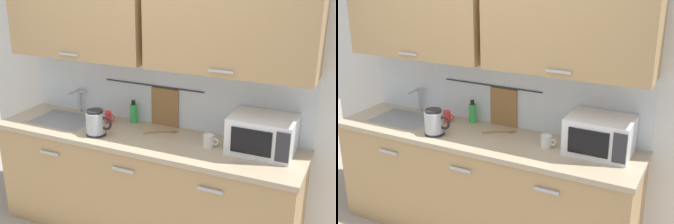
{
  "view_description": "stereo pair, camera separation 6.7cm",
  "coord_description": "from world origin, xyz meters",
  "views": [
    {
      "loc": [
        1.56,
        -2.49,
        2.23
      ],
      "look_at": [
        0.21,
        0.33,
        1.12
      ],
      "focal_mm": 46.84,
      "sensor_mm": 36.0,
      "label": 1
    },
    {
      "loc": [
        1.62,
        -2.46,
        2.23
      ],
      "look_at": [
        0.21,
        0.33,
        1.12
      ],
      "focal_mm": 46.84,
      "sensor_mm": 36.0,
      "label": 2
    }
  ],
  "objects": [
    {
      "name": "back_wall_assembly",
      "position": [
        0.0,
        0.53,
        1.52
      ],
      "size": [
        3.7,
        0.41,
        2.5
      ],
      "color": "silver",
      "rests_on": "ground"
    },
    {
      "name": "mug_by_kettle",
      "position": [
        0.54,
        0.32,
        0.95
      ],
      "size": [
        0.12,
        0.08,
        0.09
      ],
      "color": "silver",
      "rests_on": "counter_unit"
    },
    {
      "name": "electric_kettle",
      "position": [
        -0.34,
        0.15,
        1.0
      ],
      "size": [
        0.23,
        0.16,
        0.21
      ],
      "color": "black",
      "rests_on": "counter_unit"
    },
    {
      "name": "microwave",
      "position": [
        0.92,
        0.41,
        1.04
      ],
      "size": [
        0.46,
        0.35,
        0.27
      ],
      "color": "white",
      "rests_on": "counter_unit"
    },
    {
      "name": "wooden_spoon",
      "position": [
        0.12,
        0.43,
        0.91
      ],
      "size": [
        0.24,
        0.18,
        0.01
      ],
      "color": "#9E7042",
      "rests_on": "counter_unit"
    },
    {
      "name": "sink_faucet",
      "position": [
        -0.79,
        0.53,
        1.04
      ],
      "size": [
        0.09,
        0.17,
        0.22
      ],
      "color": "#B2B5BA",
      "rests_on": "counter_unit"
    },
    {
      "name": "mug_near_sink",
      "position": [
        -0.42,
        0.43,
        0.95
      ],
      "size": [
        0.12,
        0.08,
        0.09
      ],
      "color": "red",
      "rests_on": "counter_unit"
    },
    {
      "name": "dish_soap_bottle",
      "position": [
        -0.21,
        0.53,
        0.99
      ],
      "size": [
        0.06,
        0.06,
        0.2
      ],
      "color": "green",
      "rests_on": "counter_unit"
    },
    {
      "name": "counter_unit",
      "position": [
        -0.01,
        0.3,
        0.46
      ],
      "size": [
        2.53,
        0.64,
        0.9
      ],
      "color": "tan",
      "rests_on": "ground"
    }
  ]
}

